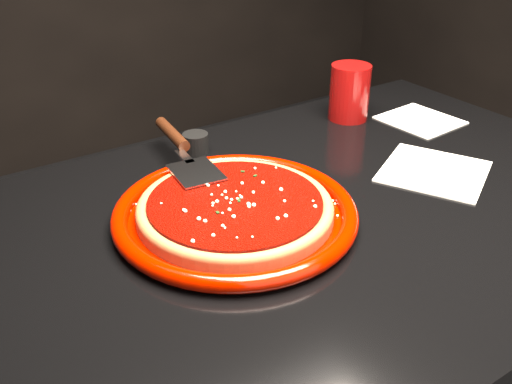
% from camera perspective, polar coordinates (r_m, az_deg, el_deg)
% --- Properties ---
extents(table, '(1.20, 0.80, 0.75)m').
position_cam_1_polar(table, '(1.20, 5.94, -16.78)').
color(table, black).
rests_on(table, floor).
extents(plate, '(0.51, 0.51, 0.03)m').
position_cam_1_polar(plate, '(0.91, -2.08, -2.09)').
color(plate, '#830900').
rests_on(plate, table).
extents(pizza_crust, '(0.41, 0.41, 0.02)m').
position_cam_1_polar(pizza_crust, '(0.91, -2.09, -1.85)').
color(pizza_crust, brown).
rests_on(pizza_crust, plate).
extents(pizza_crust_rim, '(0.41, 0.41, 0.02)m').
position_cam_1_polar(pizza_crust_rim, '(0.90, -2.10, -1.43)').
color(pizza_crust_rim, brown).
rests_on(pizza_crust_rim, plate).
extents(pizza_sauce, '(0.36, 0.36, 0.01)m').
position_cam_1_polar(pizza_sauce, '(0.90, -2.11, -1.12)').
color(pizza_sauce, '#600500').
rests_on(pizza_sauce, plate).
extents(parmesan_dusting, '(0.27, 0.27, 0.01)m').
position_cam_1_polar(parmesan_dusting, '(0.90, -2.11, -0.69)').
color(parmesan_dusting, beige).
rests_on(parmesan_dusting, plate).
extents(basil_flecks, '(0.25, 0.25, 0.00)m').
position_cam_1_polar(basil_flecks, '(0.90, -2.11, -0.75)').
color(basil_flecks, black).
rests_on(basil_flecks, plate).
extents(pizza_server, '(0.13, 0.33, 0.02)m').
position_cam_1_polar(pizza_server, '(1.05, -7.21, 4.27)').
color(pizza_server, silver).
rests_on(pizza_server, plate).
extents(cup, '(0.10, 0.10, 0.12)m').
position_cam_1_polar(cup, '(1.31, 9.34, 9.81)').
color(cup, maroon).
rests_on(cup, table).
extents(napkin_a, '(0.24, 0.24, 0.00)m').
position_cam_1_polar(napkin_a, '(1.12, 17.37, 1.99)').
color(napkin_a, silver).
rests_on(napkin_a, table).
extents(napkin_b, '(0.16, 0.17, 0.00)m').
position_cam_1_polar(napkin_b, '(1.35, 16.10, 6.92)').
color(napkin_b, silver).
rests_on(napkin_b, table).
extents(ramekin, '(0.07, 0.07, 0.04)m').
position_cam_1_polar(ramekin, '(1.14, -6.06, 4.90)').
color(ramekin, black).
rests_on(ramekin, table).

